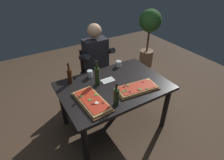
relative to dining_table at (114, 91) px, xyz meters
name	(u,v)px	position (x,y,z in m)	size (l,w,h in m)	color
ground_plane	(114,124)	(0.00, 0.00, -0.64)	(6.40, 6.40, 0.00)	#4C3828
dining_table	(114,91)	(0.00, 0.00, 0.00)	(1.40, 0.96, 0.74)	black
pizza_rectangular_front	(137,88)	(0.20, -0.23, 0.12)	(0.57, 0.31, 0.05)	brown
pizza_rectangular_left	(92,101)	(-0.40, -0.17, 0.12)	(0.30, 0.56, 0.05)	brown
wine_bottle_dark	(116,96)	(-0.18, -0.34, 0.21)	(0.07, 0.07, 0.29)	#233819
oil_bottle_amber	(70,76)	(-0.47, 0.35, 0.20)	(0.06, 0.06, 0.29)	#47230F
vinegar_bottle_green	(97,76)	(-0.18, 0.12, 0.23)	(0.06, 0.06, 0.35)	#233819
tumbler_near_camera	(119,64)	(0.32, 0.39, 0.13)	(0.08, 0.08, 0.09)	silver
tumbler_far_side	(90,74)	(-0.18, 0.34, 0.14)	(0.08, 0.08, 0.10)	silver
napkin_cutlery_set	(108,80)	(-0.02, 0.13, 0.10)	(0.18, 0.11, 0.01)	white
diner_chair	(95,70)	(0.13, 0.86, -0.16)	(0.44, 0.44, 0.87)	black
seated_diner	(97,60)	(0.13, 0.74, 0.10)	(0.53, 0.41, 1.33)	#23232D
potted_plant_corner	(149,31)	(1.62, 1.19, 0.18)	(0.47, 0.47, 1.29)	#846042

